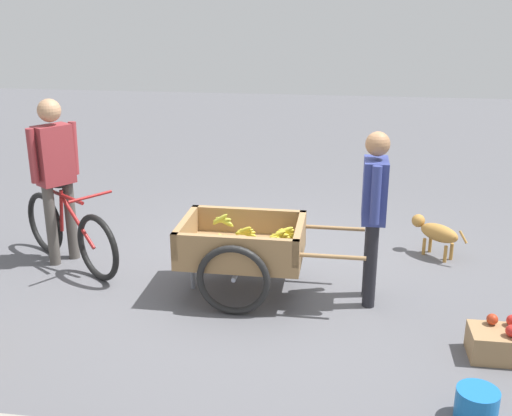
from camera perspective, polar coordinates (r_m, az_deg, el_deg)
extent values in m
plane|color=#56565B|center=(6.11, 0.80, -6.26)|extent=(24.00, 24.00, 0.00)
cube|color=#937047|center=(5.63, -1.29, -4.05)|extent=(1.11, 0.81, 0.10)
cube|color=#937047|center=(5.67, -6.49, -2.14)|extent=(0.07, 0.80, 0.24)
cube|color=#937047|center=(5.51, 4.04, -2.73)|extent=(0.07, 0.80, 0.24)
cube|color=#937047|center=(5.23, -2.00, -3.89)|extent=(1.10, 0.07, 0.24)
cube|color=#937047|center=(5.91, -0.69, -1.15)|extent=(1.10, 0.07, 0.24)
torus|color=black|center=(5.27, -2.11, -6.69)|extent=(0.64, 0.07, 0.64)
torus|color=black|center=(6.06, -0.57, -3.15)|extent=(0.64, 0.07, 0.64)
cylinder|color=gray|center=(5.66, -1.29, -4.80)|extent=(0.05, 0.88, 0.04)
cylinder|color=#937047|center=(5.19, 7.09, -4.47)|extent=(0.55, 0.04, 0.04)
cylinder|color=#937047|center=(5.82, 7.31, -1.85)|extent=(0.55, 0.04, 0.04)
cylinder|color=gray|center=(5.81, -5.87, -5.81)|extent=(0.04, 0.04, 0.35)
ellipsoid|color=gold|center=(5.48, 0.87, -3.46)|extent=(0.18, 0.07, 0.14)
ellipsoid|color=gold|center=(5.47, 0.72, -3.38)|extent=(0.19, 0.11, 0.09)
ellipsoid|color=gold|center=(5.46, 0.56, -3.30)|extent=(0.19, 0.10, 0.08)
ellipsoid|color=gold|center=(5.46, 0.40, -3.22)|extent=(0.18, 0.06, 0.13)
ellipsoid|color=gold|center=(5.56, -2.84, -3.03)|extent=(0.17, 0.09, 0.15)
ellipsoid|color=gold|center=(5.55, -3.02, -2.95)|extent=(0.19, 0.09, 0.08)
ellipsoid|color=gold|center=(5.55, -3.18, -2.87)|extent=(0.19, 0.07, 0.08)
ellipsoid|color=gold|center=(5.54, -3.30, -2.79)|extent=(0.18, 0.11, 0.12)
ellipsoid|color=gold|center=(5.81, -2.85, -1.29)|extent=(0.18, 0.08, 0.14)
ellipsoid|color=gold|center=(5.81, -2.98, -1.22)|extent=(0.19, 0.10, 0.09)
ellipsoid|color=gold|center=(5.80, -3.15, -1.13)|extent=(0.19, 0.07, 0.08)
ellipsoid|color=gold|center=(5.79, -3.34, -1.05)|extent=(0.18, 0.07, 0.15)
ellipsoid|color=gold|center=(5.39, 1.99, -3.50)|extent=(0.18, 0.06, 0.14)
ellipsoid|color=gold|center=(5.38, 1.88, -3.42)|extent=(0.19, 0.09, 0.11)
ellipsoid|color=gold|center=(5.37, 1.73, -3.34)|extent=(0.18, 0.06, 0.04)
ellipsoid|color=gold|center=(5.37, 1.58, -3.26)|extent=(0.19, 0.07, 0.10)
ellipsoid|color=gold|center=(5.36, 1.48, -3.18)|extent=(0.18, 0.07, 0.14)
ellipsoid|color=gold|center=(5.62, -0.73, -2.44)|extent=(0.18, 0.05, 0.14)
ellipsoid|color=gold|center=(5.61, -0.84, -2.36)|extent=(0.19, 0.05, 0.09)
ellipsoid|color=gold|center=(5.60, -0.96, -2.28)|extent=(0.19, 0.09, 0.05)
ellipsoid|color=gold|center=(5.59, -1.10, -2.20)|extent=(0.19, 0.07, 0.10)
ellipsoid|color=gold|center=(5.59, -1.19, -2.12)|extent=(0.18, 0.09, 0.13)
ellipsoid|color=gold|center=(5.36, 1.75, -3.39)|extent=(0.18, 0.07, 0.15)
ellipsoid|color=gold|center=(5.35, 1.59, -3.31)|extent=(0.19, 0.09, 0.09)
ellipsoid|color=gold|center=(5.35, 1.49, -3.23)|extent=(0.18, 0.06, 0.05)
ellipsoid|color=gold|center=(5.34, 1.35, -3.15)|extent=(0.19, 0.10, 0.10)
ellipsoid|color=gold|center=(5.33, 1.22, -3.06)|extent=(0.18, 0.10, 0.15)
ellipsoid|color=gold|center=(5.40, 2.44, -2.86)|extent=(0.19, 0.08, 0.13)
ellipsoid|color=gold|center=(5.39, 2.36, -2.78)|extent=(0.19, 0.06, 0.10)
ellipsoid|color=gold|center=(5.38, 2.23, -2.69)|extent=(0.18, 0.06, 0.05)
ellipsoid|color=gold|center=(5.38, 2.12, -2.61)|extent=(0.19, 0.07, 0.09)
ellipsoid|color=gold|center=(5.37, 1.99, -2.53)|extent=(0.18, 0.09, 0.14)
ellipsoid|color=gold|center=(5.65, 2.88, -2.62)|extent=(0.17, 0.06, 0.15)
ellipsoid|color=gold|center=(5.65, 2.70, -2.54)|extent=(0.19, 0.08, 0.09)
ellipsoid|color=gold|center=(5.64, 2.54, -2.46)|extent=(0.19, 0.10, 0.08)
ellipsoid|color=gold|center=(5.63, 2.43, -2.38)|extent=(0.19, 0.09, 0.13)
ellipsoid|color=gold|center=(5.44, -5.25, -3.93)|extent=(0.18, 0.08, 0.15)
ellipsoid|color=gold|center=(5.43, -5.52, -3.84)|extent=(0.19, 0.07, 0.05)
ellipsoid|color=gold|center=(5.43, -5.75, -3.75)|extent=(0.18, 0.10, 0.14)
ellipsoid|color=gold|center=(5.44, 3.03, -2.49)|extent=(0.18, 0.06, 0.14)
ellipsoid|color=gold|center=(5.44, 2.89, -2.41)|extent=(0.19, 0.11, 0.09)
ellipsoid|color=gold|center=(5.43, 2.78, -2.33)|extent=(0.19, 0.08, 0.05)
ellipsoid|color=gold|center=(5.42, 2.66, -2.24)|extent=(0.19, 0.06, 0.10)
ellipsoid|color=gold|center=(5.41, 2.58, -2.16)|extent=(0.18, 0.05, 0.12)
cylinder|color=black|center=(5.47, 10.52, -5.30)|extent=(0.11, 0.11, 0.77)
cylinder|color=black|center=(5.67, 10.46, -4.40)|extent=(0.11, 0.11, 0.77)
cube|color=navy|center=(5.34, 10.90, 1.59)|extent=(0.20, 0.34, 0.54)
sphere|color=#9E704C|center=(5.24, 11.17, 5.82)|extent=(0.21, 0.21, 0.21)
cylinder|color=navy|center=(5.13, 10.99, 1.16)|extent=(0.08, 0.10, 0.49)
cylinder|color=navy|center=(5.55, 10.85, 2.53)|extent=(0.08, 0.12, 0.49)
torus|color=black|center=(6.09, -14.40, -3.56)|extent=(0.57, 0.43, 0.66)
torus|color=black|center=(6.91, -18.89, -1.30)|extent=(0.57, 0.43, 0.66)
cylinder|color=maroon|center=(6.37, -17.13, 1.00)|extent=(0.51, 0.38, 0.04)
cylinder|color=maroon|center=(6.52, -17.51, -0.25)|extent=(0.10, 0.09, 0.45)
cylinder|color=maroon|center=(6.29, -16.11, -1.29)|extent=(0.45, 0.34, 0.43)
ellipsoid|color=black|center=(6.46, -17.83, 2.02)|extent=(0.20, 0.08, 0.06)
cylinder|color=maroon|center=(5.96, -15.05, 1.02)|extent=(0.29, 0.39, 0.03)
cylinder|color=#4C4742|center=(6.64, -16.70, -1.09)|extent=(0.11, 0.11, 0.83)
cylinder|color=#4C4742|center=(6.54, -18.35, -1.56)|extent=(0.11, 0.11, 0.83)
cube|color=maroon|center=(6.39, -18.14, 4.68)|extent=(0.36, 0.39, 0.59)
sphere|color=tan|center=(6.31, -18.55, 8.53)|extent=(0.23, 0.23, 0.23)
cylinder|color=maroon|center=(6.49, -16.48, 5.31)|extent=(0.08, 0.11, 0.54)
cylinder|color=maroon|center=(6.29, -19.92, 4.54)|extent=(0.08, 0.08, 0.53)
ellipsoid|color=#AD7A38|center=(6.70, 16.55, -2.22)|extent=(0.45, 0.43, 0.18)
sphere|color=#AD7A38|center=(6.83, 14.75, -1.14)|extent=(0.14, 0.14, 0.14)
cylinder|color=#AD7A38|center=(6.55, 18.57, -2.56)|extent=(0.10, 0.09, 0.12)
cylinder|color=#AD7A38|center=(6.79, 15.24, -3.45)|extent=(0.04, 0.04, 0.18)
cylinder|color=#AD7A38|center=(6.88, 15.77, -3.22)|extent=(0.04, 0.04, 0.18)
cylinder|color=#AD7A38|center=(6.66, 17.06, -4.09)|extent=(0.04, 0.04, 0.18)
cylinder|color=#AD7A38|center=(6.74, 17.59, -3.85)|extent=(0.04, 0.04, 0.18)
cylinder|color=#1966B2|center=(4.40, 19.69, -16.75)|extent=(0.27, 0.27, 0.22)
cube|color=#99754C|center=(5.11, 21.49, -11.61)|extent=(0.44, 0.32, 0.22)
sphere|color=red|center=(5.15, 22.58, -9.56)|extent=(0.09, 0.09, 0.09)
sphere|color=#B23319|center=(5.12, 20.96, -9.56)|extent=(0.09, 0.09, 0.09)
sphere|color=red|center=(5.00, 22.53, -10.43)|extent=(0.09, 0.09, 0.09)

